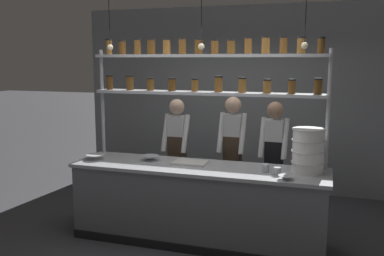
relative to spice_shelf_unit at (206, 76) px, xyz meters
name	(u,v)px	position (x,y,z in m)	size (l,w,h in m)	color
ground_plane	(198,240)	(0.00, -0.33, -1.95)	(40.00, 40.00, 0.00)	#3D3D42
back_wall	(239,99)	(0.00, 2.02, -0.45)	(5.40, 0.12, 3.01)	gray
prep_counter	(198,204)	(0.00, -0.33, -1.49)	(3.00, 0.76, 0.92)	slate
spice_shelf_unit	(206,76)	(0.00, 0.00, 0.00)	(2.88, 0.28, 2.41)	#ADAFB5
chef_left	(177,150)	(-0.53, 0.43, -1.02)	(0.36, 0.29, 1.62)	black
chef_center	(232,150)	(0.23, 0.47, -0.99)	(0.36, 0.29, 1.67)	black
chef_right	(274,155)	(0.78, 0.46, -1.02)	(0.37, 0.29, 1.62)	black
container_stack	(308,151)	(1.23, -0.24, -0.79)	(0.36, 0.36, 0.49)	white
cutting_board	(190,163)	(-0.13, -0.25, -1.02)	(0.40, 0.26, 0.02)	silver
prep_bowl_near_left	(286,178)	(1.04, -0.59, -1.01)	(0.16, 0.16, 0.04)	#B2B7BC
prep_bowl_center_front	(150,158)	(-0.64, -0.24, -1.00)	(0.22, 0.22, 0.06)	#B2B7BC
prep_bowl_center_back	(96,157)	(-1.31, -0.40, -1.00)	(0.23, 0.23, 0.06)	silver
serving_cup_front	(266,168)	(0.79, -0.36, -0.99)	(0.09, 0.09, 0.09)	#B2B7BC
serving_cup_by_board	(277,171)	(0.93, -0.43, -0.99)	(0.08, 0.08, 0.08)	#B2B7BC
pendant_light_row	(201,43)	(0.03, -0.33, 0.38)	(2.32, 0.07, 0.70)	black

